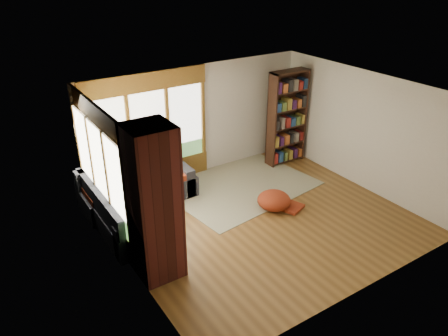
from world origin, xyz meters
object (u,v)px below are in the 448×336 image
area_rug (239,185)px  dog_tan (130,171)px  bookshelf (287,118)px  dog_brindle (144,182)px  sectional_sofa (135,197)px  brick_chimney (154,204)px  pouf (274,200)px

area_rug → dog_tan: size_ratio=2.82×
bookshelf → dog_brindle: bookshelf is taller
sectional_sofa → dog_brindle: bearing=-70.1°
brick_chimney → bookshelf: bearing=25.5°
dog_tan → dog_brindle: size_ratio=1.26×
bookshelf → pouf: (-1.67, -1.64, -0.97)m
brick_chimney → dog_brindle: 1.87m
area_rug → brick_chimney: bearing=-148.5°
area_rug → bookshelf: (1.71, 0.43, 1.16)m
area_rug → sectional_sofa: bearing=172.5°
bookshelf → dog_brindle: size_ratio=2.61×
brick_chimney → dog_tan: bearing=78.1°
area_rug → dog_tan: (-2.36, 0.46, 0.82)m
brick_chimney → sectional_sofa: 2.32m
sectional_sofa → bookshelf: bookshelf is taller
sectional_sofa → dog_tan: (0.02, 0.15, 0.52)m
bookshelf → dog_tan: size_ratio=2.07×
dog_tan → dog_brindle: bearing=-92.4°
area_rug → pouf: (0.04, -1.21, 0.19)m
dog_tan → dog_brindle: 0.50m
area_rug → dog_brindle: bearing=-179.3°
sectional_sofa → brick_chimney: bearing=-98.4°
brick_chimney → area_rug: (2.83, 1.73, -1.29)m
dog_brindle → sectional_sofa: bearing=11.4°
dog_tan → dog_brindle: (0.08, -0.49, -0.05)m
brick_chimney → bookshelf: (4.54, 2.17, -0.13)m
bookshelf → dog_tan: (-4.08, 0.03, -0.34)m
sectional_sofa → dog_brindle: 0.59m
pouf → brick_chimney: bearing=-169.6°
bookshelf → brick_chimney: bearing=-154.5°
area_rug → dog_brindle: dog_brindle is taller
area_rug → dog_tan: dog_tan is taller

